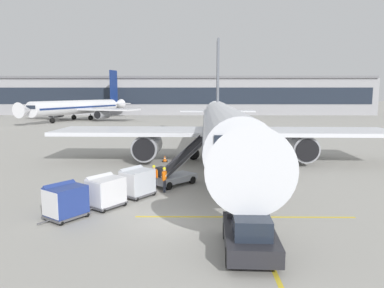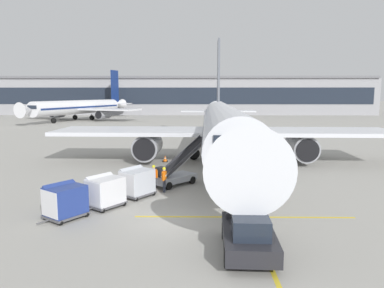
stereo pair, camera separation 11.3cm
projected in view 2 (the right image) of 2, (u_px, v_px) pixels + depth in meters
ground_plane at (166, 223)px, 18.75m from camera, size 600.00×600.00×0.00m
parked_airplane at (224, 126)px, 35.13m from camera, size 32.91×43.17×14.22m
belt_loader at (176, 172)px, 26.56m from camera, size 4.43×4.58×3.39m
baggage_cart_lead at (137, 182)px, 23.38m from camera, size 2.47×2.68×1.91m
baggage_cart_second at (105, 191)px, 21.18m from camera, size 2.47×2.68×1.91m
baggage_cart_third at (65, 200)px, 19.27m from camera, size 2.47×2.68×1.91m
pushback_tug at (248, 234)px, 15.08m from camera, size 2.27×4.48×1.83m
ground_crew_by_loader at (164, 178)px, 24.45m from camera, size 0.31×0.56×1.74m
ground_crew_by_carts at (154, 175)px, 25.12m from camera, size 0.56×0.33×1.74m
safety_cone_engine_keepout at (165, 159)px, 35.49m from camera, size 0.53×0.53×0.61m
apron_guidance_line_lead_in at (227, 163)px, 34.86m from camera, size 0.20×110.00×0.01m
apron_guidance_line_stop_bar at (244, 217)px, 19.58m from camera, size 12.00×0.20×0.01m
terminal_building at (168, 96)px, 122.09m from camera, size 132.63×22.52×12.07m
distant_airplane at (81, 107)px, 90.38m from camera, size 31.32×38.80×13.38m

